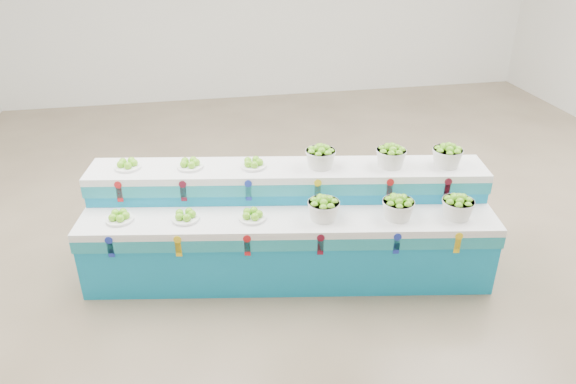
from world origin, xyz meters
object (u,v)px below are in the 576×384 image
object	(u,v)px
display_stand	(288,224)
basket_lower_left	(324,208)
basket_upper_right	(447,155)
plate_upper_mid	(190,163)

from	to	relation	value
display_stand	basket_lower_left	bearing A→B (deg)	-37.00
display_stand	basket_upper_right	xyz separation A→B (m)	(1.57, -0.02, 0.62)
plate_upper_mid	display_stand	bearing A→B (deg)	-23.99
basket_lower_left	basket_upper_right	bearing A→B (deg)	11.65
basket_lower_left	plate_upper_mid	world-z (taller)	plate_upper_mid
display_stand	basket_upper_right	world-z (taller)	basket_upper_right
basket_lower_left	basket_upper_right	xyz separation A→B (m)	(1.29, 0.27, 0.30)
display_stand	basket_upper_right	distance (m)	1.69
display_stand	basket_upper_right	size ratio (longest dim) A/B	13.32
plate_upper_mid	basket_upper_right	world-z (taller)	basket_upper_right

